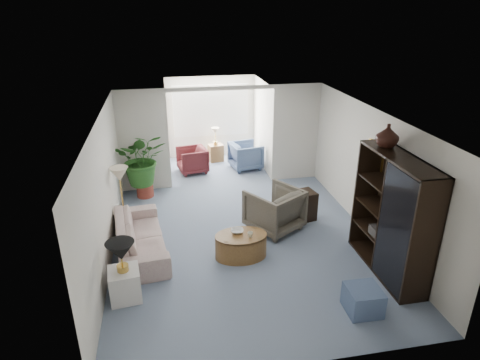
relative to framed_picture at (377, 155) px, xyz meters
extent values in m
plane|color=gray|center=(-2.46, 0.10, -1.70)|extent=(6.00, 6.00, 0.00)
plane|color=gray|center=(-2.46, 4.20, -1.70)|extent=(2.60, 2.60, 0.00)
cube|color=silver|center=(-4.36, 3.10, -0.45)|extent=(1.20, 0.12, 2.50)
cube|color=silver|center=(-0.56, 3.10, -0.45)|extent=(1.20, 0.12, 2.50)
cube|color=silver|center=(-2.46, 3.10, 0.75)|extent=(2.60, 0.12, 0.10)
cube|color=white|center=(-2.46, 5.28, -0.30)|extent=(2.20, 0.02, 1.50)
cube|color=white|center=(-2.46, 5.25, -0.30)|extent=(2.20, 0.02, 1.50)
cube|color=#B9AA94|center=(0.00, 0.00, 0.00)|extent=(0.04, 0.50, 0.40)
imported|color=beige|center=(-4.43, 0.23, -1.39)|extent=(1.08, 2.22, 0.62)
cube|color=silver|center=(-4.63, -1.12, -1.44)|extent=(0.52, 0.52, 0.52)
cone|color=black|center=(-4.63, -1.12, -0.83)|extent=(0.44, 0.44, 0.30)
cone|color=#F4E3C2|center=(-4.77, 1.07, -0.45)|extent=(0.36, 0.36, 0.28)
cylinder|color=brown|center=(-2.63, -0.29, -1.47)|extent=(1.07, 1.07, 0.45)
imported|color=silver|center=(-2.68, -0.19, -1.22)|extent=(0.26, 0.26, 0.06)
imported|color=beige|center=(-2.48, -0.39, -1.20)|extent=(0.11, 0.11, 0.09)
imported|color=#635D4E|center=(-1.77, 0.59, -1.26)|extent=(1.32, 1.33, 0.89)
cube|color=black|center=(-1.07, 0.89, -1.38)|extent=(0.60, 0.52, 0.63)
cube|color=black|center=(-0.23, -1.15, -0.66)|extent=(0.50, 1.88, 2.08)
imported|color=#331711|center=(-0.23, -0.65, 0.58)|extent=(0.38, 0.38, 0.40)
cube|color=slate|center=(-1.11, -2.09, -1.50)|extent=(0.51, 0.51, 0.40)
cylinder|color=maroon|center=(-4.41, 2.69, -1.54)|extent=(0.40, 0.40, 0.32)
imported|color=#285D20|center=(-4.41, 2.69, -0.73)|extent=(1.16, 1.01, 1.29)
imported|color=slate|center=(-1.66, 4.06, -1.33)|extent=(0.95, 0.93, 0.74)
imported|color=#571E22|center=(-3.16, 4.06, -1.35)|extent=(0.88, 0.86, 0.69)
cube|color=brown|center=(-2.41, 4.81, -1.45)|extent=(0.46, 0.39, 0.50)
cube|color=#3E3C3A|center=(-0.28, -1.29, -0.61)|extent=(0.30, 0.26, 0.16)
cube|color=black|center=(-0.28, -1.62, -1.06)|extent=(0.30, 0.26, 0.16)
cube|color=#302D2B|center=(-0.28, -0.92, -1.06)|extent=(0.30, 0.26, 0.16)
cube|color=#2B2621|center=(-0.28, -1.61, -0.16)|extent=(0.30, 0.26, 0.16)
camera|label=1|loc=(-3.86, -6.71, 2.60)|focal=31.22mm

